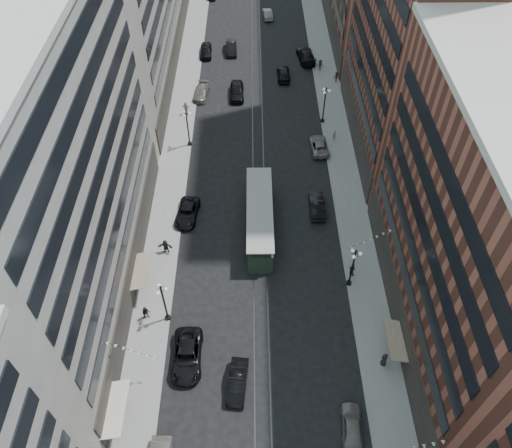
{
  "coord_description": "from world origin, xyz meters",
  "views": [
    {
      "loc": [
        -0.74,
        1.9,
        42.98
      ],
      "look_at": [
        -0.43,
        36.09,
        5.0
      ],
      "focal_mm": 35.0,
      "sensor_mm": 36.0,
      "label": 1
    }
  ],
  "objects_px": {
    "car_5": "(238,382)",
    "car_8": "(201,92)",
    "car_12": "(306,55)",
    "lamppost_sw_mid": "(188,127)",
    "pedestrian_6": "(186,108)",
    "lamppost_se_far": "(353,266)",
    "lamppost_se_mid": "(324,104)",
    "car_13": "(237,91)",
    "car_extra_0": "(231,47)",
    "car_7": "(187,213)",
    "car_extra_2": "(283,73)",
    "car_4": "(352,426)",
    "car_14": "(268,14)",
    "lamppost_sw_far": "(164,302)",
    "pedestrian_extra_0": "(337,77)",
    "pedestrian_5": "(166,246)",
    "pedestrian_9": "(320,65)",
    "pedestrian_extra_1": "(384,359)",
    "pedestrian_7": "(352,269)",
    "car_11": "(319,145)",
    "car_10": "(317,205)",
    "streetcar": "(260,219)",
    "car_9": "(206,51)",
    "pedestrian_2": "(146,313)",
    "pedestrian_8": "(334,135)"
  },
  "relations": [
    {
      "from": "car_8",
      "to": "car_10",
      "type": "xyz_separation_m",
      "value": [
        15.2,
        -23.83,
        0.09
      ]
    },
    {
      "from": "car_11",
      "to": "pedestrian_6",
      "type": "distance_m",
      "value": 19.98
    },
    {
      "from": "pedestrian_5",
      "to": "pedestrian_extra_1",
      "type": "xyz_separation_m",
      "value": [
        21.44,
        -13.47,
        -0.07
      ]
    },
    {
      "from": "car_14",
      "to": "pedestrian_5",
      "type": "distance_m",
      "value": 56.93
    },
    {
      "from": "car_4",
      "to": "car_10",
      "type": "distance_m",
      "value": 25.65
    },
    {
      "from": "lamppost_sw_far",
      "to": "pedestrian_extra_0",
      "type": "relative_size",
      "value": 3.27
    },
    {
      "from": "lamppost_se_far",
      "to": "car_5",
      "type": "height_order",
      "value": "lamppost_se_far"
    },
    {
      "from": "car_10",
      "to": "pedestrian_5",
      "type": "height_order",
      "value": "pedestrian_5"
    },
    {
      "from": "car_11",
      "to": "pedestrian_9",
      "type": "height_order",
      "value": "pedestrian_9"
    },
    {
      "from": "car_9",
      "to": "pedestrian_5",
      "type": "xyz_separation_m",
      "value": [
        -1.89,
        -42.25,
        0.24
      ]
    },
    {
      "from": "car_extra_0",
      "to": "pedestrian_extra_0",
      "type": "bearing_deg",
      "value": -32.95
    },
    {
      "from": "pedestrian_2",
      "to": "pedestrian_5",
      "type": "relative_size",
      "value": 0.96
    },
    {
      "from": "streetcar",
      "to": "car_9",
      "type": "height_order",
      "value": "streetcar"
    },
    {
      "from": "car_9",
      "to": "car_extra_0",
      "type": "distance_m",
      "value": 4.35
    },
    {
      "from": "car_11",
      "to": "pedestrian_extra_0",
      "type": "height_order",
      "value": "pedestrian_extra_0"
    },
    {
      "from": "lamppost_sw_far",
      "to": "car_8",
      "type": "relative_size",
      "value": 1.15
    },
    {
      "from": "car_13",
      "to": "pedestrian_extra_1",
      "type": "height_order",
      "value": "pedestrian_extra_1"
    },
    {
      "from": "lamppost_sw_far",
      "to": "lamppost_sw_mid",
      "type": "relative_size",
      "value": 1.0
    },
    {
      "from": "car_12",
      "to": "pedestrian_5",
      "type": "bearing_deg",
      "value": 57.96
    },
    {
      "from": "car_5",
      "to": "car_12",
      "type": "bearing_deg",
      "value": 85.24
    },
    {
      "from": "lamppost_sw_mid",
      "to": "pedestrian_6",
      "type": "distance_m",
      "value": 7.32
    },
    {
      "from": "pedestrian_9",
      "to": "pedestrian_extra_1",
      "type": "height_order",
      "value": "pedestrian_9"
    },
    {
      "from": "car_4",
      "to": "car_7",
      "type": "height_order",
      "value": "car_4"
    },
    {
      "from": "car_4",
      "to": "car_14",
      "type": "relative_size",
      "value": 0.97
    },
    {
      "from": "pedestrian_6",
      "to": "car_12",
      "type": "bearing_deg",
      "value": -133.93
    },
    {
      "from": "lamppost_se_mid",
      "to": "car_5",
      "type": "bearing_deg",
      "value": -106.32
    },
    {
      "from": "lamppost_sw_far",
      "to": "car_14",
      "type": "height_order",
      "value": "lamppost_sw_far"
    },
    {
      "from": "car_4",
      "to": "car_8",
      "type": "bearing_deg",
      "value": -67.81
    },
    {
      "from": "car_7",
      "to": "lamppost_sw_mid",
      "type": "bearing_deg",
      "value": 99.77
    },
    {
      "from": "lamppost_sw_mid",
      "to": "car_12",
      "type": "relative_size",
      "value": 0.92
    },
    {
      "from": "lamppost_se_far",
      "to": "pedestrian_9",
      "type": "height_order",
      "value": "lamppost_se_far"
    },
    {
      "from": "pedestrian_6",
      "to": "pedestrian_extra_0",
      "type": "xyz_separation_m",
      "value": [
        22.53,
        8.17,
        -0.13
      ]
    },
    {
      "from": "car_7",
      "to": "car_extra_2",
      "type": "distance_m",
      "value": 32.36
    },
    {
      "from": "lamppost_se_mid",
      "to": "car_13",
      "type": "relative_size",
      "value": 1.07
    },
    {
      "from": "lamppost_se_mid",
      "to": "car_13",
      "type": "distance_m",
      "value": 14.08
    },
    {
      "from": "car_14",
      "to": "pedestrian_9",
      "type": "height_order",
      "value": "pedestrian_9"
    },
    {
      "from": "car_5",
      "to": "car_8",
      "type": "bearing_deg",
      "value": 103.43
    },
    {
      "from": "car_extra_2",
      "to": "pedestrian_extra_1",
      "type": "bearing_deg",
      "value": 97.43
    },
    {
      "from": "car_11",
      "to": "pedestrian_9",
      "type": "bearing_deg",
      "value": -99.59
    },
    {
      "from": "car_4",
      "to": "pedestrian_8",
      "type": "relative_size",
      "value": 2.83
    },
    {
      "from": "pedestrian_2",
      "to": "pedestrian_extra_1",
      "type": "height_order",
      "value": "pedestrian_2"
    },
    {
      "from": "car_4",
      "to": "car_11",
      "type": "bearing_deg",
      "value": -86.62
    },
    {
      "from": "pedestrian_7",
      "to": "pedestrian_extra_1",
      "type": "xyz_separation_m",
      "value": [
        1.49,
        -10.32,
        0.04
      ]
    },
    {
      "from": "lamppost_sw_far",
      "to": "lamppost_se_far",
      "type": "bearing_deg",
      "value": 12.26
    },
    {
      "from": "pedestrian_6",
      "to": "car_extra_0",
      "type": "relative_size",
      "value": 0.4
    },
    {
      "from": "car_9",
      "to": "pedestrian_9",
      "type": "height_order",
      "value": "pedestrian_9"
    },
    {
      "from": "car_7",
      "to": "pedestrian_extra_0",
      "type": "distance_m",
      "value": 35.12
    },
    {
      "from": "pedestrian_7",
      "to": "pedestrian_9",
      "type": "distance_m",
      "value": 40.23
    },
    {
      "from": "lamppost_se_mid",
      "to": "car_10",
      "type": "distance_m",
      "value": 17.54
    },
    {
      "from": "lamppost_se_far",
      "to": "pedestrian_5",
      "type": "xyz_separation_m",
      "value": [
        -19.49,
        4.47,
        -2.06
      ]
    }
  ]
}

